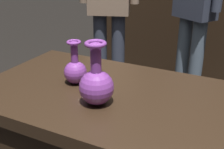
% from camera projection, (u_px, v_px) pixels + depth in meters
% --- Properties ---
extents(back_display_shelf, '(2.60, 0.40, 0.99)m').
position_uv_depth(back_display_shelf, '(210.00, 36.00, 3.01)').
color(back_display_shelf, black).
rests_on(back_display_shelf, ground_plane).
extents(vase_centerpiece, '(0.13, 0.13, 0.23)m').
position_uv_depth(vase_centerpiece, '(96.00, 84.00, 1.00)').
color(vase_centerpiece, '#7A388E').
rests_on(vase_centerpiece, display_plinth).
extents(vase_tall_behind, '(0.10, 0.10, 0.18)m').
position_uv_depth(vase_tall_behind, '(75.00, 70.00, 1.17)').
color(vase_tall_behind, '#7A388E').
rests_on(vase_tall_behind, display_plinth).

